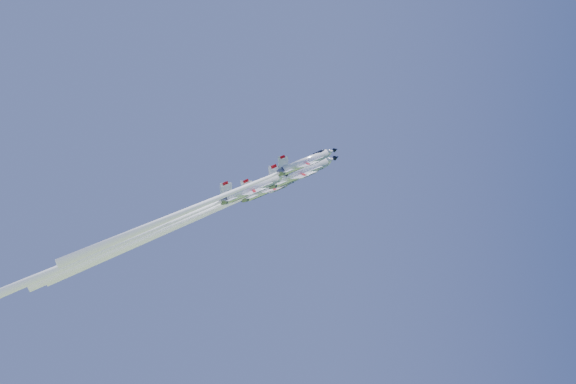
{
  "coord_description": "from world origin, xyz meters",
  "views": [
    {
      "loc": [
        1.68,
        -120.16,
        57.78
      ],
      "look_at": [
        0.0,
        0.0,
        87.43
      ],
      "focal_mm": 40.0,
      "sensor_mm": 36.0,
      "label": 1
    }
  ],
  "objects_px": {
    "jet_left": "(199,217)",
    "jet_right": "(221,197)",
    "jet_slot": "(145,233)",
    "jet_lead": "(212,210)"
  },
  "relations": [
    {
      "from": "jet_right",
      "to": "jet_slot",
      "type": "bearing_deg",
      "value": -123.74
    },
    {
      "from": "jet_left",
      "to": "jet_right",
      "type": "xyz_separation_m",
      "value": [
        5.91,
        -13.67,
        0.76
      ]
    },
    {
      "from": "jet_lead",
      "to": "jet_slot",
      "type": "height_order",
      "value": "jet_lead"
    },
    {
      "from": "jet_lead",
      "to": "jet_left",
      "type": "height_order",
      "value": "jet_lead"
    },
    {
      "from": "jet_left",
      "to": "jet_right",
      "type": "bearing_deg",
      "value": -8.85
    },
    {
      "from": "jet_lead",
      "to": "jet_left",
      "type": "relative_size",
      "value": 1.16
    },
    {
      "from": "jet_right",
      "to": "jet_lead",
      "type": "bearing_deg",
      "value": 165.25
    },
    {
      "from": "jet_slot",
      "to": "jet_lead",
      "type": "bearing_deg",
      "value": 97.98
    },
    {
      "from": "jet_right",
      "to": "jet_left",
      "type": "bearing_deg",
      "value": 171.15
    },
    {
      "from": "jet_right",
      "to": "jet_slot",
      "type": "distance_m",
      "value": 14.47
    }
  ]
}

